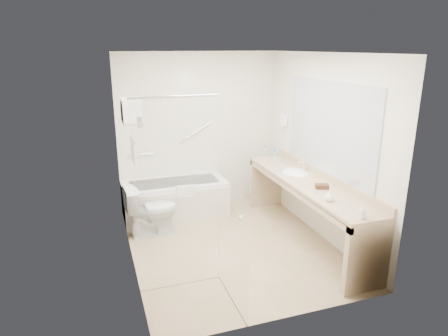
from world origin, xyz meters
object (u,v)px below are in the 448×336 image
object	(u,v)px
vanity_counter	(306,196)
water_bottle_left	(277,162)
amenity_basket	(322,186)
toilet	(152,210)
bathtub	(175,198)

from	to	relation	value
vanity_counter	water_bottle_left	xyz separation A→B (m)	(-0.13, 0.66, 0.31)
vanity_counter	amenity_basket	size ratio (longest dim) A/B	16.65
toilet	water_bottle_left	bearing A→B (deg)	-100.32
toilet	water_bottle_left	world-z (taller)	water_bottle_left
water_bottle_left	amenity_basket	bearing A→B (deg)	-80.87
toilet	amenity_basket	distance (m)	2.36
bathtub	toilet	size ratio (longest dim) A/B	2.19
bathtub	water_bottle_left	bearing A→B (deg)	-27.52
bathtub	toilet	bearing A→B (deg)	-128.90
amenity_basket	bathtub	bearing A→B (deg)	132.26
bathtub	vanity_counter	world-z (taller)	vanity_counter
toilet	bathtub	bearing A→B (deg)	-44.05
vanity_counter	amenity_basket	bearing A→B (deg)	-85.58
vanity_counter	toilet	size ratio (longest dim) A/B	3.70
vanity_counter	toilet	bearing A→B (deg)	157.17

